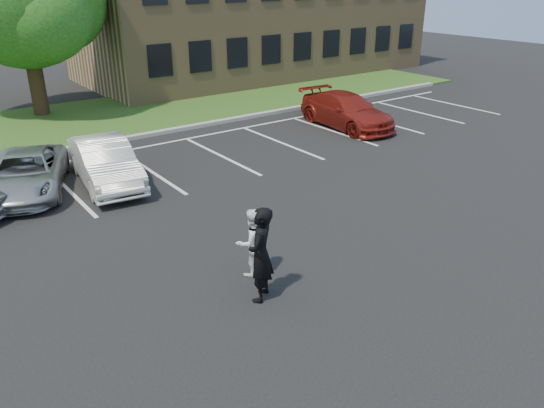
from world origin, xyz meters
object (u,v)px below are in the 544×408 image
object	(u,v)px
office_building	(254,7)
car_silver_minivan	(27,173)
car_white_sedan	(105,162)
car_red_compact	(346,111)
man_white_shirt	(252,242)
man_black_suit	(261,255)

from	to	relation	value
office_building	car_silver_minivan	world-z (taller)	office_building
office_building	car_white_sedan	size ratio (longest dim) A/B	5.06
car_white_sedan	car_red_compact	world-z (taller)	car_white_sedan
car_white_sedan	man_white_shirt	bearing A→B (deg)	-77.91
car_silver_minivan	car_red_compact	bearing A→B (deg)	20.37
man_white_shirt	car_red_compact	xyz separation A→B (m)	(10.33, 7.82, -0.07)
office_building	man_black_suit	world-z (taller)	office_building
car_silver_minivan	man_white_shirt	bearing A→B (deg)	-49.26
office_building	man_black_suit	xyz separation A→B (m)	(-15.39, -22.50, -3.13)
car_red_compact	office_building	bearing A→B (deg)	75.26
man_black_suit	car_red_compact	xyz separation A→B (m)	(10.74, 8.73, -0.31)
man_black_suit	car_white_sedan	distance (m)	8.24
office_building	man_white_shirt	xyz separation A→B (m)	(-14.99, -21.59, -3.37)
car_silver_minivan	car_red_compact	distance (m)	13.15
man_black_suit	car_silver_minivan	size ratio (longest dim) A/B	0.45
man_white_shirt	office_building	bearing A→B (deg)	-120.18
car_white_sedan	car_red_compact	bearing A→B (deg)	9.85
car_silver_minivan	man_black_suit	bearing A→B (deg)	-53.46
car_silver_minivan	car_white_sedan	world-z (taller)	car_white_sedan
man_black_suit	man_white_shirt	bearing A→B (deg)	-153.42
man_black_suit	man_white_shirt	world-z (taller)	man_black_suit
man_white_shirt	car_silver_minivan	world-z (taller)	man_white_shirt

